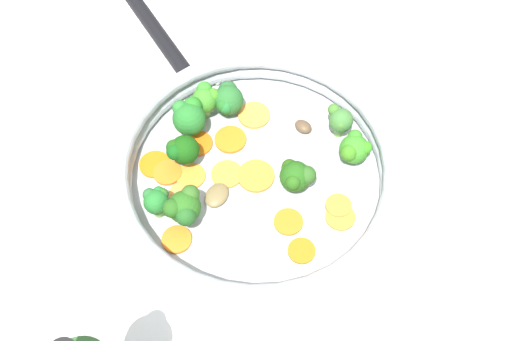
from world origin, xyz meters
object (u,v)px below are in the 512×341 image
mushroom_piece_1 (303,127)px  carrot_slice_12 (256,173)px  broccoli_floret_3 (184,208)px  carrot_slice_5 (227,174)px  broccoli_floret_1 (156,200)px  broccoli_floret_0 (205,98)px  carrot_slice_3 (182,193)px  carrot_slice_6 (155,164)px  broccoli_floret_2 (228,99)px  carrot_slice_2 (302,251)px  carrot_slice_7 (340,217)px  mushroom_piece_0 (217,195)px  carrot_slice_4 (338,206)px  carrot_slice_11 (198,143)px  carrot_slice_9 (286,223)px  carrot_slice_1 (233,138)px  broccoli_floret_8 (338,118)px  carrot_slice_13 (168,173)px  skillet (256,180)px  carrot_slice_0 (191,176)px  carrot_slice_10 (254,115)px  broccoli_floret_4 (189,116)px  broccoli_floret_5 (354,149)px  broccoli_floret_6 (182,150)px  carrot_slice_8 (177,240)px  broccoli_floret_7 (296,176)px

mushroom_piece_1 → carrot_slice_12: bearing=-163.6°
carrot_slice_12 → broccoli_floret_3: (-0.10, -0.01, 0.03)m
carrot_slice_5 → broccoli_floret_1: size_ratio=0.91×
carrot_slice_5 → broccoli_floret_0: (0.02, 0.10, 0.03)m
carrot_slice_3 → broccoli_floret_1: (-0.03, -0.01, 0.03)m
carrot_slice_6 → broccoli_floret_2: broccoli_floret_2 is taller
carrot_slice_2 → carrot_slice_7: bearing=11.1°
carrot_slice_3 → mushroom_piece_0: bearing=-36.7°
broccoli_floret_0 → broccoli_floret_3: 0.16m
carrot_slice_4 → carrot_slice_3: bearing=143.4°
carrot_slice_11 → broccoli_floret_2: (0.06, 0.03, 0.02)m
carrot_slice_9 → mushroom_piece_0: mushroom_piece_0 is taller
carrot_slice_1 → carrot_slice_5: (-0.03, -0.04, -0.00)m
broccoli_floret_8 → mushroom_piece_0: (-0.18, -0.00, -0.02)m
carrot_slice_5 → carrot_slice_9: same height
carrot_slice_13 → skillet: bearing=-33.7°
mushroom_piece_1 → carrot_slice_5: bearing=-175.8°
carrot_slice_3 → carrot_slice_7: (0.14, -0.12, 0.00)m
carrot_slice_0 → carrot_slice_10: bearing=18.5°
broccoli_floret_4 → broccoli_floret_5: (0.15, -0.14, -0.01)m
broccoli_floret_3 → broccoli_floret_5: (0.22, -0.03, -0.01)m
carrot_slice_2 → broccoli_floret_2: (0.03, 0.22, 0.02)m
carrot_slice_10 → broccoli_floret_6: (-0.11, -0.02, 0.03)m
broccoli_floret_5 → carrot_slice_13: bearing=153.9°
broccoli_floret_2 → broccoli_floret_5: broccoli_floret_2 is taller
mushroom_piece_0 → carrot_slice_8: bearing=-158.9°
mushroom_piece_0 → carrot_slice_12: bearing=3.4°
carrot_slice_11 → carrot_slice_6: bearing=179.4°
carrot_slice_3 → broccoli_floret_3: broccoli_floret_3 is taller
carrot_slice_8 → broccoli_floret_4: broccoli_floret_4 is taller
carrot_slice_5 → broccoli_floret_1: (-0.09, -0.00, 0.03)m
mushroom_piece_1 → broccoli_floret_7: bearing=-130.1°
carrot_slice_1 → carrot_slice_4: (0.06, -0.15, 0.00)m
carrot_slice_1 → carrot_slice_12: same height
skillet → carrot_slice_0: carrot_slice_0 is taller
carrot_slice_6 → broccoli_floret_5: broccoli_floret_5 is taller
broccoli_floret_6 → carrot_slice_7: bearing=-52.8°
broccoli_floret_2 → mushroom_piece_0: size_ratio=1.28×
broccoli_floret_0 → mushroom_piece_0: broccoli_floret_0 is taller
broccoli_floret_1 → broccoli_floret_5: (0.24, -0.06, -0.00)m
broccoli_floret_3 → carrot_slice_7: bearing=-30.3°
carrot_slice_7 → mushroom_piece_1: mushroom_piece_1 is taller
carrot_slice_10 → carrot_slice_1: bearing=-157.6°
broccoli_floret_0 → broccoli_floret_4: bearing=-151.5°
carrot_slice_12 → broccoli_floret_6: 0.09m
skillet → mushroom_piece_1: (0.09, 0.03, 0.01)m
broccoli_floret_7 → broccoli_floret_1: bearing=160.5°
broccoli_floret_3 → broccoli_floret_2: bearing=42.8°
carrot_slice_12 → broccoli_floret_7: broccoli_floret_7 is taller
carrot_slice_5 → broccoli_floret_2: (0.05, 0.08, 0.02)m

